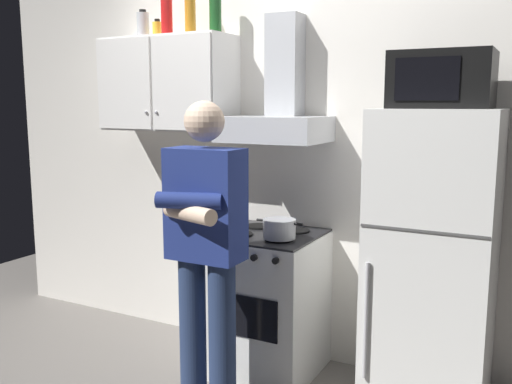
# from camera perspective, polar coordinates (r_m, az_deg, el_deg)

# --- Properties ---
(back_wall_tiled) EXTENTS (4.80, 0.10, 2.70)m
(back_wall_tiled) POSITION_cam_1_polar(r_m,az_deg,el_deg) (3.56, 4.51, 4.52)
(back_wall_tiled) COLOR silver
(back_wall_tiled) RESTS_ON ground_plane
(upper_cabinet) EXTENTS (0.90, 0.37, 0.60)m
(upper_cabinet) POSITION_cam_1_polar(r_m,az_deg,el_deg) (3.78, -8.95, 10.77)
(upper_cabinet) COLOR white
(stove_oven) EXTENTS (0.60, 0.62, 0.87)m
(stove_oven) POSITION_cam_1_polar(r_m,az_deg,el_deg) (3.47, 1.21, -11.15)
(stove_oven) COLOR white
(stove_oven) RESTS_ON ground_plane
(range_hood) EXTENTS (0.60, 0.44, 0.75)m
(range_hood) POSITION_cam_1_polar(r_m,az_deg,el_deg) (3.37, 2.25, 8.50)
(range_hood) COLOR #B7BABF
(refrigerator) EXTENTS (0.60, 0.62, 1.60)m
(refrigerator) POSITION_cam_1_polar(r_m,az_deg,el_deg) (3.07, 17.43, -7.05)
(refrigerator) COLOR white
(refrigerator) RESTS_ON ground_plane
(microwave) EXTENTS (0.48, 0.37, 0.28)m
(microwave) POSITION_cam_1_polar(r_m,az_deg,el_deg) (2.98, 18.36, 10.73)
(microwave) COLOR black
(microwave) RESTS_ON refrigerator
(person_standing) EXTENTS (0.38, 0.33, 1.64)m
(person_standing) POSITION_cam_1_polar(r_m,az_deg,el_deg) (2.85, -5.15, -5.81)
(person_standing) COLOR navy
(person_standing) RESTS_ON ground_plane
(cooking_pot) EXTENTS (0.28, 0.18, 0.11)m
(cooking_pot) POSITION_cam_1_polar(r_m,az_deg,el_deg) (3.17, 2.38, -3.74)
(cooking_pot) COLOR #B7BABF
(cooking_pot) RESTS_ON stove_oven
(bottle_soda_red) EXTENTS (0.07, 0.07, 0.25)m
(bottle_soda_red) POSITION_cam_1_polar(r_m,az_deg,el_deg) (3.77, -9.04, 17.18)
(bottle_soda_red) COLOR red
(bottle_soda_red) RESTS_ON upper_cabinet
(bottle_liquor_amber) EXTENTS (0.07, 0.07, 0.28)m
(bottle_liquor_amber) POSITION_cam_1_polar(r_m,az_deg,el_deg) (3.75, -6.69, 17.45)
(bottle_liquor_amber) COLOR #B7721E
(bottle_liquor_amber) RESTS_ON upper_cabinet
(bottle_canister_steel) EXTENTS (0.08, 0.08, 0.19)m
(bottle_canister_steel) POSITION_cam_1_polar(r_m,az_deg,el_deg) (3.97, -11.39, 16.23)
(bottle_canister_steel) COLOR #B2B5BA
(bottle_canister_steel) RESTS_ON upper_cabinet
(bottle_spice_jar) EXTENTS (0.06, 0.06, 0.12)m
(bottle_spice_jar) POSITION_cam_1_polar(r_m,az_deg,el_deg) (3.91, -9.97, 15.91)
(bottle_spice_jar) COLOR gold
(bottle_spice_jar) RESTS_ON upper_cabinet
(bottle_wine_green) EXTENTS (0.08, 0.08, 0.30)m
(bottle_wine_green) POSITION_cam_1_polar(r_m,az_deg,el_deg) (3.64, -4.15, 17.93)
(bottle_wine_green) COLOR #19471E
(bottle_wine_green) RESTS_ON upper_cabinet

